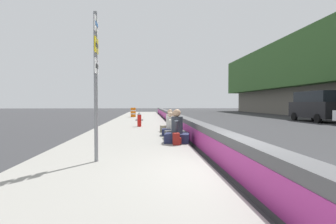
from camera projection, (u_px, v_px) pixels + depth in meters
name	position (u px, v px, depth m)	size (l,w,h in m)	color
ground_plane	(238.00, 178.00, 5.72)	(160.00, 160.00, 0.00)	#353538
sidewalk_strip	(109.00, 177.00, 5.52)	(80.00, 4.40, 0.14)	gray
jersey_barrier	(238.00, 158.00, 5.71)	(76.00, 0.45, 0.85)	#545456
route_sign_post	(96.00, 75.00, 6.63)	(0.44, 0.09, 3.60)	gray
fire_hydrant	(139.00, 119.00, 16.72)	(0.26, 0.46, 0.88)	red
seated_person_foreground	(177.00, 132.00, 9.92)	(0.88, 0.98, 1.20)	#23284C
seated_person_middle	(175.00, 130.00, 11.10)	(0.73, 0.85, 1.13)	#424247
seated_person_rear	(170.00, 128.00, 12.19)	(0.69, 0.79, 1.04)	#23284C
seated_person_far	(170.00, 125.00, 13.66)	(0.91, 0.98, 1.11)	#706651
backpack	(176.00, 139.00, 9.39)	(0.32, 0.28, 0.40)	maroon
construction_barrel	(133.00, 112.00, 28.36)	(0.54, 0.54, 0.95)	orange
parked_car_fourth	(316.00, 106.00, 23.12)	(5.15, 2.21, 2.56)	black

